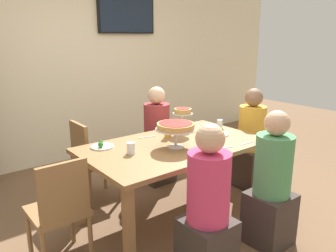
# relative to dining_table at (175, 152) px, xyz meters

# --- Properties ---
(ground_plane) EXTENTS (12.00, 12.00, 0.00)m
(ground_plane) POSITION_rel_dining_table_xyz_m (0.00, 0.00, -0.66)
(ground_plane) COLOR brown
(rear_partition) EXTENTS (8.00, 0.12, 2.80)m
(rear_partition) POSITION_rel_dining_table_xyz_m (0.00, 2.20, 0.74)
(rear_partition) COLOR beige
(rear_partition) RESTS_ON ground_plane
(dining_table) EXTENTS (1.68, 0.99, 0.74)m
(dining_table) POSITION_rel_dining_table_xyz_m (0.00, 0.00, 0.00)
(dining_table) COLOR olive
(dining_table) RESTS_ON ground_plane
(television) EXTENTS (0.93, 0.05, 0.54)m
(television) POSITION_rel_dining_table_xyz_m (0.82, 2.11, 1.35)
(television) COLOR black
(diner_head_east) EXTENTS (0.34, 0.34, 1.15)m
(diner_head_east) POSITION_rel_dining_table_xyz_m (1.13, -0.00, -0.17)
(diner_head_east) COLOR #382D28
(diner_head_east) RESTS_ON ground_plane
(diner_near_left) EXTENTS (0.34, 0.34, 1.15)m
(diner_near_left) POSITION_rel_dining_table_xyz_m (-0.35, -0.79, -0.17)
(diner_near_left) COLOR #382D28
(diner_near_left) RESTS_ON ground_plane
(diner_far_right) EXTENTS (0.34, 0.34, 1.15)m
(diner_far_right) POSITION_rel_dining_table_xyz_m (0.37, 0.78, -0.17)
(diner_far_right) COLOR #382D28
(diner_far_right) RESTS_ON ground_plane
(diner_near_right) EXTENTS (0.34, 0.34, 1.15)m
(diner_near_right) POSITION_rel_dining_table_xyz_m (0.35, -0.82, -0.17)
(diner_near_right) COLOR #382D28
(diner_near_right) RESTS_ON ground_plane
(chair_head_west) EXTENTS (0.40, 0.40, 0.87)m
(chair_head_west) POSITION_rel_dining_table_xyz_m (-1.12, -0.04, -0.17)
(chair_head_west) COLOR olive
(chair_head_west) RESTS_ON ground_plane
(chair_far_left) EXTENTS (0.40, 0.40, 0.87)m
(chair_far_left) POSITION_rel_dining_table_xyz_m (-0.48, 0.79, -0.17)
(chair_far_left) COLOR olive
(chair_far_left) RESTS_ON ground_plane
(deep_dish_pizza_stand) EXTENTS (0.36, 0.36, 0.23)m
(deep_dish_pizza_stand) POSITION_rel_dining_table_xyz_m (-0.06, -0.09, 0.27)
(deep_dish_pizza_stand) COLOR silver
(deep_dish_pizza_stand) RESTS_ON dining_table
(personal_pizza_stand) EXTENTS (0.20, 0.20, 0.26)m
(personal_pizza_stand) POSITION_rel_dining_table_xyz_m (0.28, 0.21, 0.28)
(personal_pizza_stand) COLOR silver
(personal_pizza_stand) RESTS_ON dining_table
(salad_plate_near_diner) EXTENTS (0.20, 0.20, 0.07)m
(salad_plate_near_diner) POSITION_rel_dining_table_xyz_m (0.53, -0.05, 0.11)
(salad_plate_near_diner) COLOR white
(salad_plate_near_diner) RESTS_ON dining_table
(salad_plate_far_diner) EXTENTS (0.21, 0.21, 0.06)m
(salad_plate_far_diner) POSITION_rel_dining_table_xyz_m (-0.58, 0.32, 0.10)
(salad_plate_far_diner) COLOR white
(salad_plate_far_diner) RESTS_ON dining_table
(beer_glass_amber_tall) EXTENTS (0.07, 0.07, 0.16)m
(beer_glass_amber_tall) POSITION_rel_dining_table_xyz_m (0.08, 0.21, 0.16)
(beer_glass_amber_tall) COLOR gold
(beer_glass_amber_tall) RESTS_ON dining_table
(water_glass_clear_near) EXTENTS (0.06, 0.06, 0.10)m
(water_glass_clear_near) POSITION_rel_dining_table_xyz_m (0.72, 0.11, 0.13)
(water_glass_clear_near) COLOR white
(water_glass_clear_near) RESTS_ON dining_table
(water_glass_clear_far) EXTENTS (0.07, 0.07, 0.10)m
(water_glass_clear_far) POSITION_rel_dining_table_xyz_m (-0.46, 0.02, 0.13)
(water_glass_clear_far) COLOR white
(water_glass_clear_far) RESTS_ON dining_table
(cutlery_fork_near) EXTENTS (0.18, 0.06, 0.00)m
(cutlery_fork_near) POSITION_rel_dining_table_xyz_m (-0.08, 0.33, 0.09)
(cutlery_fork_near) COLOR silver
(cutlery_fork_near) RESTS_ON dining_table
(cutlery_knife_near) EXTENTS (0.17, 0.08, 0.00)m
(cutlery_knife_near) POSITION_rel_dining_table_xyz_m (0.27, -0.37, 0.09)
(cutlery_knife_near) COLOR silver
(cutlery_knife_near) RESTS_ON dining_table
(cutlery_fork_far) EXTENTS (0.18, 0.03, 0.00)m
(cutlery_fork_far) POSITION_rel_dining_table_xyz_m (0.73, 0.32, 0.09)
(cutlery_fork_far) COLOR silver
(cutlery_fork_far) RESTS_ON dining_table
(cutlery_knife_far) EXTENTS (0.18, 0.03, 0.00)m
(cutlery_knife_far) POSITION_rel_dining_table_xyz_m (0.53, -0.41, 0.09)
(cutlery_knife_far) COLOR silver
(cutlery_knife_far) RESTS_ON dining_table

